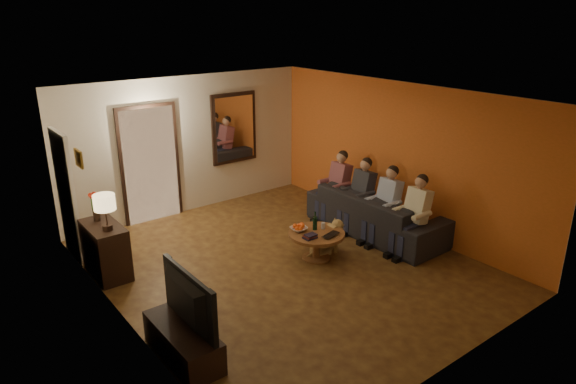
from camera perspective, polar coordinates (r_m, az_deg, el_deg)
floor at (r=8.01m, az=-0.39°, el=-8.11°), size 5.00×6.00×0.01m
ceiling at (r=7.18m, az=-0.43°, el=10.58°), size 5.00×6.00×0.01m
back_wall at (r=9.95m, az=-11.00°, el=5.14°), size 5.00×0.02×2.60m
front_wall at (r=5.60m, az=18.73°, el=-7.22°), size 5.00×0.02×2.60m
left_wall at (r=6.40m, az=-18.54°, el=-3.78°), size 0.02×6.00×2.60m
right_wall at (r=9.16m, az=12.14°, el=3.81°), size 0.02×6.00×2.60m
orange_accent at (r=9.15m, az=12.10°, el=3.80°), size 0.01×6.00×2.60m
kitchen_doorway at (r=9.68m, az=-15.06°, el=2.88°), size 1.00×0.06×2.10m
door_trim at (r=9.67m, az=-15.03°, el=2.87°), size 1.12×0.04×2.22m
fridge_glimpse at (r=9.82m, az=-13.66°, el=2.32°), size 0.45×0.03×1.70m
mirror_frame at (r=10.34m, az=-6.02°, el=7.08°), size 1.00×0.05×1.40m
mirror_glass at (r=10.32m, az=-5.93°, el=7.06°), size 0.86×0.02×1.26m
white_door at (r=8.59m, az=-23.38°, el=-0.44°), size 0.06×0.85×2.04m
framed_art at (r=7.42m, az=-22.24°, el=3.47°), size 0.03×0.28×0.24m
art_canvas at (r=7.42m, az=-22.13°, el=3.49°), size 0.01×0.22×0.18m
dresser at (r=8.04m, az=-19.59°, el=-6.09°), size 0.45×0.89×0.79m
table_lamp at (r=7.59m, az=-19.61°, el=-2.14°), size 0.30×0.30×0.54m
flower_vase at (r=8.00m, az=-20.60°, el=-1.53°), size 0.14×0.14×0.44m
tv_stand at (r=6.14m, az=-11.57°, el=-16.01°), size 0.45×1.16×0.39m
tv at (r=5.85m, az=-11.92°, el=-11.86°), size 1.14×0.15×0.66m
sofa at (r=9.11m, az=9.75°, el=-2.27°), size 2.58×1.02×0.75m
person_a at (r=8.42m, az=13.85°, el=-2.79°), size 0.60×0.40×1.20m
person_b at (r=8.77m, az=10.81°, el=-1.63°), size 0.60×0.40×1.20m
person_c at (r=9.15m, az=8.03°, el=-0.56°), size 0.60×0.40×1.20m
person_d at (r=9.55m, az=5.47°, el=0.42°), size 0.60×0.40×1.20m
dog at (r=8.28m, az=4.24°, el=-5.06°), size 0.58×0.30×0.56m
coffee_table at (r=8.12m, az=3.16°, el=-5.96°), size 1.07×1.07×0.45m
bowl at (r=8.06m, az=1.20°, el=-4.12°), size 0.26×0.26×0.06m
oranges at (r=8.04m, az=1.21°, el=-3.68°), size 0.20×0.20×0.08m
wine_bottle at (r=8.07m, az=3.02°, el=-3.19°), size 0.07×0.07×0.31m
wine_glass at (r=8.15m, az=3.93°, el=-3.75°), size 0.06×0.06×0.10m
book_stack at (r=7.81m, az=2.45°, el=-4.92°), size 0.20×0.15×0.07m
laptop at (r=7.90m, az=5.08°, el=-4.89°), size 0.37×0.28×0.03m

